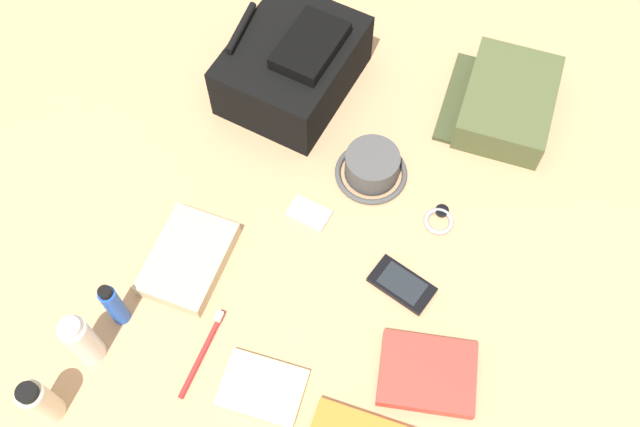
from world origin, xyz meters
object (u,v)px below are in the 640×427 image
(media_player, at_px, (309,213))
(notepad, at_px, (262,388))
(toothpaste_tube, at_px, (82,340))
(travel_guidebook, at_px, (427,374))
(lotion_bottle, at_px, (40,402))
(toothbrush, at_px, (205,348))
(wristwatch, at_px, (439,220))
(backpack, at_px, (293,65))
(bucket_hat, at_px, (372,167))
(toiletry_pouch, at_px, (506,102))
(cell_phone, at_px, (402,284))
(folded_towel, at_px, (188,259))
(deodorant_spray, at_px, (114,305))

(media_player, relative_size, notepad, 0.61)
(toothpaste_tube, bearing_deg, travel_guidebook, -74.56)
(lotion_bottle, height_order, travel_guidebook, lotion_bottle)
(toothpaste_tube, distance_m, toothbrush, 0.22)
(travel_guidebook, distance_m, wristwatch, 0.33)
(backpack, relative_size, lotion_bottle, 2.51)
(bucket_hat, xyz_separation_m, toothbrush, (-0.47, 0.18, -0.02))
(notepad, bearing_deg, toiletry_pouch, -22.82)
(toothpaste_tube, bearing_deg, cell_phone, -57.60)
(notepad, bearing_deg, folded_towel, 48.16)
(cell_phone, relative_size, folded_towel, 0.70)
(toothbrush, distance_m, notepad, 0.13)
(deodorant_spray, xyz_separation_m, toothbrush, (-0.01, -0.18, -0.06))
(lotion_bottle, bearing_deg, deodorant_spray, -10.51)
(toiletry_pouch, bearing_deg, media_player, 140.74)
(lotion_bottle, xyz_separation_m, folded_towel, (0.35, -0.11, -0.05))
(bucket_hat, height_order, media_player, bucket_hat)
(lotion_bottle, relative_size, folded_towel, 0.69)
(backpack, bearing_deg, notepad, -164.28)
(backpack, relative_size, deodorant_spray, 2.56)
(toothbrush, bearing_deg, notepad, -104.68)
(cell_phone, bearing_deg, toothbrush, 128.38)
(toiletry_pouch, xyz_separation_m, travel_guidebook, (-0.64, -0.00, -0.02))
(deodorant_spray, bearing_deg, media_player, -38.61)
(media_player, bearing_deg, toothbrush, 165.44)
(wristwatch, bearing_deg, cell_phone, 169.10)
(backpack, height_order, deodorant_spray, backpack)
(notepad, bearing_deg, travel_guidebook, -68.53)
(deodorant_spray, distance_m, toothbrush, 0.19)
(lotion_bottle, relative_size, toothpaste_tube, 0.92)
(deodorant_spray, height_order, travel_guidebook, deodorant_spray)
(lotion_bottle, bearing_deg, travel_guidebook, -65.14)
(lotion_bottle, distance_m, folded_towel, 0.37)
(toiletry_pouch, bearing_deg, toothbrush, 150.78)
(media_player, distance_m, notepad, 0.37)
(toiletry_pouch, height_order, bucket_hat, toiletry_pouch)
(cell_phone, bearing_deg, media_player, 68.68)
(cell_phone, relative_size, wristwatch, 1.96)
(toothpaste_tube, relative_size, folded_towel, 0.74)
(backpack, xyz_separation_m, toothbrush, (-0.64, -0.06, -0.07))
(cell_phone, bearing_deg, travel_guidebook, -148.96)
(travel_guidebook, relative_size, media_player, 2.19)
(cell_phone, relative_size, toothbrush, 0.77)
(bucket_hat, xyz_separation_m, cell_phone, (-0.22, -0.13, -0.02))
(deodorant_spray, relative_size, travel_guidebook, 0.67)
(wristwatch, bearing_deg, travel_guidebook, -168.90)
(lotion_bottle, relative_size, cell_phone, 0.98)
(backpack, xyz_separation_m, cell_phone, (-0.39, -0.37, -0.07))
(backpack, bearing_deg, wristwatch, -119.42)
(backpack, xyz_separation_m, bucket_hat, (-0.17, -0.24, -0.04))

